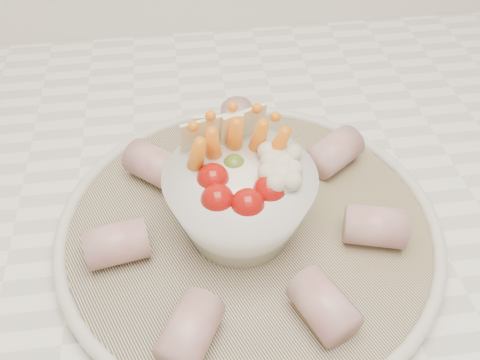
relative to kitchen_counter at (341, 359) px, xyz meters
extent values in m
cube|color=white|center=(0.00, 0.00, 0.44)|extent=(2.04, 0.62, 0.04)
cylinder|color=navy|center=(-0.18, -0.08, 0.47)|extent=(0.46, 0.46, 0.01)
torus|color=silver|center=(-0.18, -0.08, 0.47)|extent=(0.35, 0.35, 0.01)
sphere|color=#9D0D0A|center=(-0.21, -0.11, 0.54)|extent=(0.03, 0.03, 0.03)
sphere|color=#9D0D0A|center=(-0.18, -0.12, 0.54)|extent=(0.03, 0.03, 0.03)
sphere|color=#9D0D0A|center=(-0.16, -0.10, 0.54)|extent=(0.03, 0.03, 0.03)
sphere|color=#9D0D0A|center=(-0.21, -0.09, 0.54)|extent=(0.03, 0.03, 0.03)
sphere|color=#507226|center=(-0.19, -0.07, 0.54)|extent=(0.02, 0.02, 0.02)
cone|color=orange|center=(-0.20, -0.06, 0.55)|extent=(0.02, 0.04, 0.06)
cone|color=orange|center=(-0.18, -0.05, 0.55)|extent=(0.02, 0.04, 0.06)
cone|color=orange|center=(-0.16, -0.05, 0.55)|extent=(0.03, 0.04, 0.06)
cone|color=orange|center=(-0.22, -0.07, 0.55)|extent=(0.03, 0.04, 0.06)
cone|color=orange|center=(-0.15, -0.07, 0.55)|extent=(0.04, 0.04, 0.06)
sphere|color=beige|center=(-0.15, -0.07, 0.54)|extent=(0.03, 0.03, 0.03)
sphere|color=beige|center=(-0.15, -0.10, 0.54)|extent=(0.03, 0.03, 0.03)
cube|color=beige|center=(-0.20, -0.04, 0.55)|extent=(0.04, 0.01, 0.05)
cube|color=beige|center=(-0.18, -0.04, 0.55)|extent=(0.04, 0.03, 0.05)
cube|color=beige|center=(-0.21, -0.04, 0.55)|extent=(0.04, 0.02, 0.05)
cylinder|color=#A54B57|center=(-0.07, -0.11, 0.49)|extent=(0.06, 0.05, 0.04)
cylinder|color=#A54B57|center=(-0.08, -0.01, 0.49)|extent=(0.06, 0.06, 0.04)
cylinder|color=#A54B57|center=(-0.17, 0.04, 0.49)|extent=(0.04, 0.05, 0.04)
cylinder|color=#A54B57|center=(-0.26, -0.01, 0.49)|extent=(0.06, 0.06, 0.04)
cylinder|color=#A54B57|center=(-0.29, -0.10, 0.49)|extent=(0.06, 0.04, 0.04)
cylinder|color=#A54B57|center=(-0.24, -0.19, 0.49)|extent=(0.06, 0.06, 0.04)
cylinder|color=#A54B57|center=(-0.13, -0.19, 0.49)|extent=(0.05, 0.06, 0.04)
camera|label=1|loc=(-0.23, -0.40, 0.85)|focal=40.00mm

